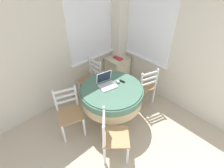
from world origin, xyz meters
TOP-DOWN VIEW (x-y plane):
  - corner_room_shell at (1.43, 2.18)m, footprint 4.63×5.23m
  - round_dining_table at (1.09, 2.29)m, footprint 1.14×1.14m
  - laptop at (1.08, 2.41)m, footprint 0.35×0.33m
  - computer_mouse at (1.29, 2.32)m, footprint 0.06×0.09m
  - cell_phone at (1.36, 2.29)m, footprint 0.06×0.12m
  - dining_chair_near_back_window at (1.22, 3.08)m, footprint 0.40×0.41m
  - dining_chair_near_right_window at (1.87, 2.14)m, footprint 0.51×0.51m
  - dining_chair_camera_near at (0.56, 1.70)m, footprint 0.57×0.57m
  - dining_chair_left_flank at (0.35, 2.56)m, footprint 0.52×0.52m
  - corner_cabinet at (2.08, 3.12)m, footprint 0.52×0.45m
  - book_on_cabinet at (2.05, 3.08)m, footprint 0.13×0.24m

SIDE VIEW (x-z plane):
  - corner_cabinet at x=2.08m, z-range 0.00..0.65m
  - dining_chair_near_back_window at x=1.22m, z-range -0.01..0.90m
  - dining_chair_near_right_window at x=1.87m, z-range -0.01..0.90m
  - dining_chair_camera_near at x=0.56m, z-range -0.01..0.90m
  - dining_chair_left_flank at x=0.35m, z-range -0.01..0.90m
  - round_dining_table at x=1.09m, z-range 0.23..0.98m
  - book_on_cabinet at x=2.05m, z-range 0.65..0.67m
  - cell_phone at x=1.36m, z-range 0.75..0.76m
  - computer_mouse at x=1.29m, z-range 0.75..0.80m
  - laptop at x=1.08m, z-range 0.68..0.92m
  - corner_room_shell at x=1.43m, z-range 0.00..2.55m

